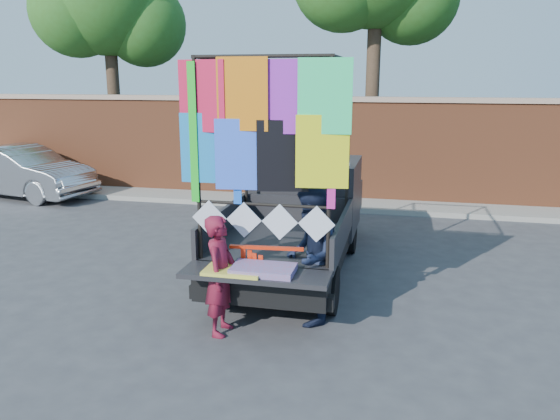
% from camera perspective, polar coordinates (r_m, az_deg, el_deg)
% --- Properties ---
extents(ground, '(90.00, 90.00, 0.00)m').
position_cam_1_polar(ground, '(7.58, -2.78, -10.22)').
color(ground, '#38383A').
rests_on(ground, ground).
extents(brick_wall, '(30.00, 0.45, 2.61)m').
position_cam_1_polar(brick_wall, '(13.90, 4.94, 6.44)').
color(brick_wall, brown).
rests_on(brick_wall, ground).
extents(curb, '(30.00, 1.20, 0.12)m').
position_cam_1_polar(curb, '(13.44, 4.41, 0.72)').
color(curb, gray).
rests_on(curb, ground).
extents(tree_left, '(4.20, 3.30, 7.05)m').
position_cam_1_polar(tree_left, '(17.11, -17.67, 19.96)').
color(tree_left, '#38281C').
rests_on(tree_left, ground).
extents(pickup_truck, '(2.10, 5.28, 3.33)m').
position_cam_1_polar(pickup_truck, '(9.24, 2.21, -0.28)').
color(pickup_truck, black).
rests_on(pickup_truck, ground).
extents(sedan, '(4.26, 2.17, 1.34)m').
position_cam_1_polar(sedan, '(15.82, -25.40, 3.65)').
color(sedan, '#ADB0B4').
rests_on(sedan, ground).
extents(woman, '(0.36, 0.55, 1.49)m').
position_cam_1_polar(woman, '(6.67, -6.23, -6.80)').
color(woman, maroon).
rests_on(woman, ground).
extents(man, '(0.71, 0.89, 1.76)m').
position_cam_1_polar(man, '(6.90, 3.20, -4.83)').
color(man, '#151D34').
rests_on(man, ground).
extents(streamer_bundle, '(0.92, 0.13, 0.63)m').
position_cam_1_polar(streamer_bundle, '(6.76, -2.28, -5.44)').
color(streamer_bundle, red).
rests_on(streamer_bundle, ground).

